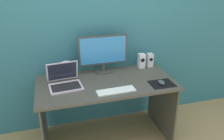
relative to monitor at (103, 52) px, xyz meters
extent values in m
plane|color=tan|center=(-0.03, -0.26, -0.99)|extent=(8.00, 8.00, 0.00)
cube|color=#306F7E|center=(-0.03, 0.17, 0.26)|extent=(6.00, 0.04, 2.50)
cube|color=#47443A|center=(-0.03, -0.26, -0.25)|extent=(1.44, 0.70, 0.03)
cube|color=#454741|center=(-0.71, -0.26, -0.63)|extent=(0.02, 0.66, 0.72)
cube|color=#4B4A3D|center=(0.64, -0.26, -0.63)|extent=(0.02, 0.66, 0.72)
cube|color=#3A3F3C|center=(0.00, 0.00, -0.23)|extent=(0.18, 0.14, 0.01)
cylinder|color=#3A3F3C|center=(0.00, 0.00, -0.19)|extent=(0.04, 0.04, 0.08)
cube|color=#3A3F3C|center=(0.00, 0.00, 0.02)|extent=(0.55, 0.02, 0.33)
cube|color=#338CD8|center=(0.00, -0.01, 0.02)|extent=(0.52, 0.00, 0.30)
cube|color=silver|center=(0.58, 0.00, -0.16)|extent=(0.07, 0.07, 0.17)
cylinder|color=black|center=(0.58, -0.03, -0.14)|extent=(0.04, 0.00, 0.04)
cube|color=white|center=(0.47, 0.00, -0.15)|extent=(0.08, 0.07, 0.17)
cylinder|color=black|center=(0.47, -0.04, -0.13)|extent=(0.05, 0.00, 0.05)
cube|color=silver|center=(-0.45, -0.28, -0.23)|extent=(0.34, 0.26, 0.02)
cube|color=black|center=(-0.45, -0.29, -0.22)|extent=(0.30, 0.20, 0.00)
cube|color=silver|center=(-0.47, -0.14, -0.12)|extent=(0.32, 0.09, 0.21)
cube|color=#1E2333|center=(-0.47, -0.14, -0.12)|extent=(0.29, 0.08, 0.19)
sphere|color=silver|center=(-0.42, 0.00, -0.15)|extent=(0.18, 0.18, 0.18)
cube|color=white|center=(0.01, -0.48, -0.23)|extent=(0.38, 0.13, 0.01)
cube|color=black|center=(0.51, -0.46, -0.24)|extent=(0.25, 0.20, 0.00)
ellipsoid|color=#404F55|center=(0.50, -0.46, -0.22)|extent=(0.07, 0.10, 0.04)
camera|label=1|loc=(-0.55, -2.33, 0.84)|focal=36.34mm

